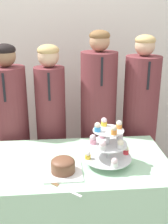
{
  "coord_description": "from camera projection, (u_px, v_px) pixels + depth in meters",
  "views": [
    {
      "loc": [
        -0.08,
        -1.31,
        1.69
      ],
      "look_at": [
        0.07,
        0.39,
        1.09
      ],
      "focal_mm": 45.0,
      "sensor_mm": 36.0,
      "label": 1
    }
  ],
  "objects": [
    {
      "name": "cake_knife",
      "position": [
        59.0,
        186.0,
        1.6
      ],
      "size": [
        0.19,
        0.17,
        0.01
      ],
      "rotation": [
        0.0,
        0.0,
        -0.73
      ],
      "color": "silver",
      "rests_on": "table"
    },
    {
      "name": "wall_back",
      "position": [
        67.0,
        48.0,
        2.87
      ],
      "size": [
        9.0,
        0.06,
        2.7
      ],
      "color": "silver",
      "rests_on": "ground_plane"
    },
    {
      "name": "student_0",
      "position": [
        12.0,
        137.0,
        2.39
      ],
      "size": [
        0.29,
        0.3,
        1.47
      ],
      "color": "brown",
      "rests_on": "ground_plane"
    },
    {
      "name": "table",
      "position": [
        75.0,
        207.0,
        2.01
      ],
      "size": [
        1.27,
        0.71,
        0.76
      ],
      "color": "#A8DBB2",
      "rests_on": "ground_plane"
    },
    {
      "name": "round_cake",
      "position": [
        63.0,
        166.0,
        1.73
      ],
      "size": [
        0.24,
        0.24,
        0.1
      ],
      "color": "white",
      "rests_on": "table"
    },
    {
      "name": "cupcake_stand",
      "position": [
        108.0,
        144.0,
        1.8
      ],
      "size": [
        0.31,
        0.31,
        0.3
      ],
      "color": "silver",
      "rests_on": "table"
    },
    {
      "name": "student_1",
      "position": [
        52.0,
        134.0,
        2.41
      ],
      "size": [
        0.25,
        0.25,
        1.47
      ],
      "color": "brown",
      "rests_on": "ground_plane"
    },
    {
      "name": "student_2",
      "position": [
        98.0,
        129.0,
        2.44
      ],
      "size": [
        0.3,
        0.3,
        1.57
      ],
      "color": "brown",
      "rests_on": "ground_plane"
    },
    {
      "name": "student_3",
      "position": [
        139.0,
        129.0,
        2.47
      ],
      "size": [
        0.3,
        0.3,
        1.53
      ],
      "color": "brown",
      "rests_on": "ground_plane"
    }
  ]
}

